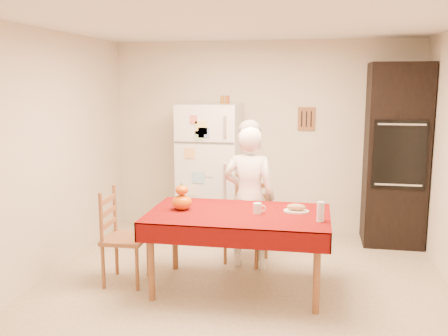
% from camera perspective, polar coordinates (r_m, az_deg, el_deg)
% --- Properties ---
extents(floor, '(4.50, 4.50, 0.00)m').
position_cam_1_polar(floor, '(4.79, 1.49, -14.58)').
color(floor, tan).
rests_on(floor, ground).
extents(room_shell, '(4.02, 4.52, 2.51)m').
position_cam_1_polar(room_shell, '(4.37, 1.60, 5.14)').
color(room_shell, beige).
rests_on(room_shell, ground).
extents(refrigerator, '(0.75, 0.74, 1.70)m').
position_cam_1_polar(refrigerator, '(6.43, -1.59, -0.24)').
color(refrigerator, white).
rests_on(refrigerator, floor).
extents(oven_cabinet, '(0.70, 0.62, 2.20)m').
position_cam_1_polar(oven_cabinet, '(6.37, 19.00, 1.41)').
color(oven_cabinet, black).
rests_on(oven_cabinet, floor).
extents(dining_table, '(1.70, 1.00, 0.76)m').
position_cam_1_polar(dining_table, '(4.74, 1.67, -5.92)').
color(dining_table, brown).
rests_on(dining_table, floor).
extents(chair_far, '(0.50, 0.48, 0.95)m').
position_cam_1_polar(chair_far, '(5.57, 2.79, -5.47)').
color(chair_far, brown).
rests_on(chair_far, floor).
extents(chair_left, '(0.41, 0.43, 0.95)m').
position_cam_1_polar(chair_left, '(5.06, -11.89, -7.28)').
color(chair_left, brown).
rests_on(chair_left, floor).
extents(seated_woman, '(0.58, 0.41, 1.53)m').
position_cam_1_polar(seated_woman, '(5.29, 2.89, -3.40)').
color(seated_woman, white).
rests_on(seated_woman, floor).
extents(coffee_mug, '(0.08, 0.08, 0.10)m').
position_cam_1_polar(coffee_mug, '(4.68, 3.84, -4.62)').
color(coffee_mug, silver).
rests_on(coffee_mug, dining_table).
extents(pumpkin_lower, '(0.19, 0.19, 0.15)m').
position_cam_1_polar(pumpkin_lower, '(4.82, -4.83, -3.91)').
color(pumpkin_lower, '#E54605').
rests_on(pumpkin_lower, dining_table).
extents(pumpkin_upper, '(0.12, 0.12, 0.09)m').
position_cam_1_polar(pumpkin_upper, '(4.80, -4.85, -2.53)').
color(pumpkin_upper, '#D14504').
rests_on(pumpkin_upper, pumpkin_lower).
extents(wine_glass, '(0.07, 0.07, 0.18)m').
position_cam_1_polar(wine_glass, '(4.49, 10.97, -4.91)').
color(wine_glass, silver).
rests_on(wine_glass, dining_table).
extents(bread_plate, '(0.24, 0.24, 0.02)m').
position_cam_1_polar(bread_plate, '(4.78, 8.26, -4.91)').
color(bread_plate, white).
rests_on(bread_plate, dining_table).
extents(bread_loaf, '(0.18, 0.10, 0.06)m').
position_cam_1_polar(bread_loaf, '(4.77, 8.27, -4.44)').
color(bread_loaf, tan).
rests_on(bread_loaf, bread_plate).
extents(spice_jar_left, '(0.05, 0.05, 0.10)m').
position_cam_1_polar(spice_jar_left, '(6.35, -0.21, 7.82)').
color(spice_jar_left, '#93611A').
rests_on(spice_jar_left, refrigerator).
extents(spice_jar_mid, '(0.05, 0.05, 0.10)m').
position_cam_1_polar(spice_jar_mid, '(6.34, 0.40, 7.81)').
color(spice_jar_mid, brown).
rests_on(spice_jar_mid, refrigerator).
extents(spice_jar_right, '(0.05, 0.05, 0.10)m').
position_cam_1_polar(spice_jar_right, '(6.34, 0.34, 7.81)').
color(spice_jar_right, '#8F5C1A').
rests_on(spice_jar_right, refrigerator).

